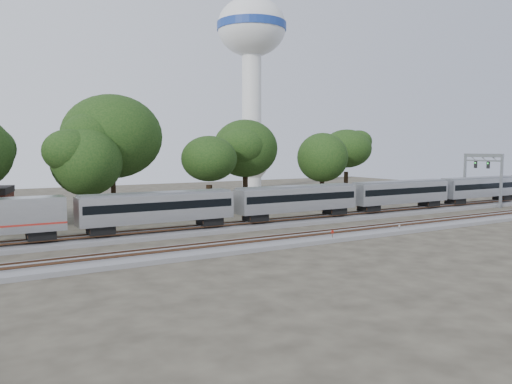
% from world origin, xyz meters
% --- Properties ---
extents(ground, '(160.00, 160.00, 0.00)m').
position_xyz_m(ground, '(0.00, 0.00, 0.00)').
color(ground, '#383328').
rests_on(ground, ground).
extents(track_far, '(160.00, 5.00, 0.73)m').
position_xyz_m(track_far, '(0.00, 6.00, 0.21)').
color(track_far, slate).
rests_on(track_far, ground).
extents(track_near, '(160.00, 5.00, 0.73)m').
position_xyz_m(track_near, '(0.00, -4.00, 0.21)').
color(track_near, slate).
rests_on(track_near, ground).
extents(train, '(103.04, 2.93, 4.33)m').
position_xyz_m(train, '(14.89, 6.00, 3.06)').
color(train, '#B5B8BC').
rests_on(train, ground).
extents(switch_stand_red, '(0.36, 0.09, 1.13)m').
position_xyz_m(switch_stand_red, '(1.86, -5.75, 0.72)').
color(switch_stand_red, '#512D19').
rests_on(switch_stand_red, ground).
extents(switch_stand_white, '(0.28, 0.07, 0.88)m').
position_xyz_m(switch_stand_white, '(11.44, -5.43, 0.56)').
color(switch_stand_white, '#512D19').
rests_on(switch_stand_white, ground).
extents(switch_lever, '(0.56, 0.42, 0.30)m').
position_xyz_m(switch_lever, '(5.80, -5.86, 0.15)').
color(switch_lever, '#512D19').
rests_on(switch_lever, ground).
extents(water_tower, '(15.16, 15.16, 41.96)m').
position_xyz_m(water_tower, '(26.68, 52.91, 31.09)').
color(water_tower, silver).
rests_on(water_tower, ground).
extents(signal_gantry, '(0.58, 6.83, 8.30)m').
position_xyz_m(signal_gantry, '(41.81, 6.00, 6.05)').
color(signal_gantry, gray).
rests_on(signal_gantry, ground).
extents(tree_2, '(7.68, 7.68, 10.82)m').
position_xyz_m(tree_2, '(-16.40, 18.01, 7.53)').
color(tree_2, black).
rests_on(tree_2, ground).
extents(tree_3, '(10.84, 10.84, 15.28)m').
position_xyz_m(tree_3, '(-12.23, 22.07, 10.65)').
color(tree_3, black).
rests_on(tree_3, ground).
extents(tree_4, '(7.87, 7.87, 11.09)m').
position_xyz_m(tree_4, '(-0.31, 17.93, 7.72)').
color(tree_4, black).
rests_on(tree_4, ground).
extents(tree_5, '(9.27, 9.27, 13.07)m').
position_xyz_m(tree_5, '(8.61, 23.75, 9.10)').
color(tree_5, black).
rests_on(tree_5, ground).
extents(tree_6, '(7.83, 7.83, 11.04)m').
position_xyz_m(tree_6, '(20.08, 19.17, 7.68)').
color(tree_6, black).
rests_on(tree_6, ground).
extents(tree_7, '(9.23, 9.23, 13.02)m').
position_xyz_m(tree_7, '(30.88, 25.93, 9.07)').
color(tree_7, black).
rests_on(tree_7, ground).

